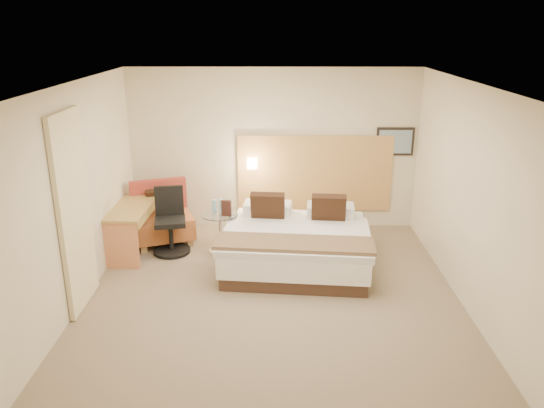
{
  "coord_description": "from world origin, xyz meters",
  "views": [
    {
      "loc": [
        0.05,
        -6.17,
        3.36
      ],
      "look_at": [
        -0.01,
        0.73,
        1.0
      ],
      "focal_mm": 35.0,
      "sensor_mm": 36.0,
      "label": 1
    }
  ],
  "objects_px": {
    "bed": "(297,242)",
    "side_table": "(220,231)",
    "desk": "(133,217)",
    "desk_chair": "(171,226)",
    "lounge_chair": "(162,218)"
  },
  "relations": [
    {
      "from": "bed",
      "to": "desk_chair",
      "type": "xyz_separation_m",
      "value": [
        -1.92,
        0.41,
        0.09
      ]
    },
    {
      "from": "lounge_chair",
      "to": "side_table",
      "type": "distance_m",
      "value": 1.09
    },
    {
      "from": "side_table",
      "to": "desk_chair",
      "type": "xyz_separation_m",
      "value": [
        -0.76,
        -0.0,
        0.07
      ]
    },
    {
      "from": "bed",
      "to": "side_table",
      "type": "height_order",
      "value": "bed"
    },
    {
      "from": "side_table",
      "to": "desk_chair",
      "type": "height_order",
      "value": "desk_chair"
    },
    {
      "from": "side_table",
      "to": "desk",
      "type": "bearing_deg",
      "value": -177.42
    },
    {
      "from": "lounge_chair",
      "to": "desk",
      "type": "bearing_deg",
      "value": -122.2
    },
    {
      "from": "side_table",
      "to": "lounge_chair",
      "type": "bearing_deg",
      "value": 155.32
    },
    {
      "from": "lounge_chair",
      "to": "desk_chair",
      "type": "relative_size",
      "value": 1.12
    },
    {
      "from": "lounge_chair",
      "to": "side_table",
      "type": "xyz_separation_m",
      "value": [
        0.99,
        -0.45,
        -0.04
      ]
    },
    {
      "from": "side_table",
      "to": "desk",
      "type": "xyz_separation_m",
      "value": [
        -1.31,
        -0.06,
        0.24
      ]
    },
    {
      "from": "desk",
      "to": "desk_chair",
      "type": "xyz_separation_m",
      "value": [
        0.55,
        0.06,
        -0.17
      ]
    },
    {
      "from": "side_table",
      "to": "bed",
      "type": "bearing_deg",
      "value": -19.58
    },
    {
      "from": "side_table",
      "to": "desk",
      "type": "distance_m",
      "value": 1.33
    },
    {
      "from": "bed",
      "to": "desk",
      "type": "distance_m",
      "value": 2.5
    }
  ]
}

